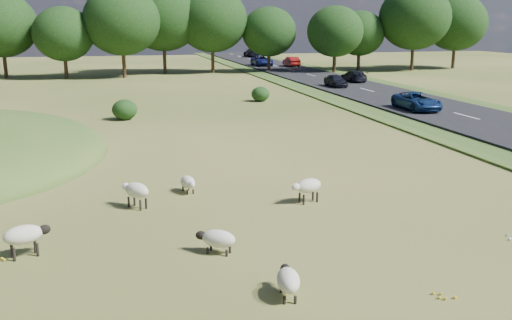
{
  "coord_description": "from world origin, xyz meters",
  "views": [
    {
      "loc": [
        -3.59,
        -18.19,
        6.55
      ],
      "look_at": [
        2.0,
        4.0,
        1.0
      ],
      "focal_mm": 40.0,
      "sensor_mm": 36.0,
      "label": 1
    }
  ],
  "objects_px": {
    "sheep_0": "(308,186)",
    "sheep_3": "(217,239)",
    "sheep_4": "(288,280)",
    "car_5": "(354,76)",
    "car_0": "(291,62)",
    "sheep_2": "(136,190)",
    "car_2": "(336,81)",
    "car_4": "(251,53)",
    "sheep_1": "(25,235)",
    "sheep_5": "(188,182)",
    "car_7": "(417,101)",
    "car_3": "(262,61)"
  },
  "relations": [
    {
      "from": "sheep_0",
      "to": "car_7",
      "type": "height_order",
      "value": "car_7"
    },
    {
      "from": "sheep_1",
      "to": "car_4",
      "type": "distance_m",
      "value": 92.7
    },
    {
      "from": "sheep_1",
      "to": "sheep_5",
      "type": "height_order",
      "value": "sheep_1"
    },
    {
      "from": "car_0",
      "to": "car_4",
      "type": "height_order",
      "value": "car_4"
    },
    {
      "from": "car_0",
      "to": "car_5",
      "type": "xyz_separation_m",
      "value": [
        0.0,
        -22.38,
        -0.09
      ]
    },
    {
      "from": "sheep_0",
      "to": "car_2",
      "type": "distance_m",
      "value": 37.4
    },
    {
      "from": "car_0",
      "to": "sheep_1",
      "type": "bearing_deg",
      "value": 66.17
    },
    {
      "from": "sheep_3",
      "to": "sheep_5",
      "type": "xyz_separation_m",
      "value": [
        -0.02,
        6.26,
        -0.03
      ]
    },
    {
      "from": "sheep_2",
      "to": "car_3",
      "type": "xyz_separation_m",
      "value": [
        21.08,
        62.4,
        0.33
      ]
    },
    {
      "from": "sheep_0",
      "to": "sheep_1",
      "type": "xyz_separation_m",
      "value": [
        -9.47,
        -2.81,
        0.02
      ]
    },
    {
      "from": "sheep_5",
      "to": "car_7",
      "type": "height_order",
      "value": "car_7"
    },
    {
      "from": "car_2",
      "to": "car_5",
      "type": "relative_size",
      "value": 0.86
    },
    {
      "from": "sheep_2",
      "to": "sheep_3",
      "type": "relative_size",
      "value": 1.02
    },
    {
      "from": "sheep_1",
      "to": "car_7",
      "type": "relative_size",
      "value": 0.3
    },
    {
      "from": "car_4",
      "to": "car_7",
      "type": "height_order",
      "value": "car_4"
    },
    {
      "from": "sheep_3",
      "to": "sheep_2",
      "type": "bearing_deg",
      "value": -33.62
    },
    {
      "from": "sheep_5",
      "to": "car_2",
      "type": "height_order",
      "value": "car_2"
    },
    {
      "from": "sheep_0",
      "to": "sheep_3",
      "type": "height_order",
      "value": "sheep_0"
    },
    {
      "from": "sheep_0",
      "to": "car_4",
      "type": "height_order",
      "value": "car_4"
    },
    {
      "from": "sheep_2",
      "to": "car_0",
      "type": "bearing_deg",
      "value": -61.11
    },
    {
      "from": "car_5",
      "to": "car_7",
      "type": "bearing_deg",
      "value": 79.32
    },
    {
      "from": "sheep_3",
      "to": "car_0",
      "type": "distance_m",
      "value": 68.72
    },
    {
      "from": "sheep_0",
      "to": "car_5",
      "type": "relative_size",
      "value": 0.32
    },
    {
      "from": "sheep_1",
      "to": "car_3",
      "type": "xyz_separation_m",
      "value": [
        24.35,
        66.14,
        0.32
      ]
    },
    {
      "from": "car_2",
      "to": "car_4",
      "type": "xyz_separation_m",
      "value": [
        3.8,
        51.2,
        0.14
      ]
    },
    {
      "from": "sheep_5",
      "to": "car_5",
      "type": "bearing_deg",
      "value": 136.95
    },
    {
      "from": "sheep_3",
      "to": "car_4",
      "type": "xyz_separation_m",
      "value": [
        22.79,
        89.4,
        0.55
      ]
    },
    {
      "from": "sheep_2",
      "to": "car_3",
      "type": "bearing_deg",
      "value": -57.26
    },
    {
      "from": "car_3",
      "to": "sheep_1",
      "type": "bearing_deg",
      "value": -110.21
    },
    {
      "from": "sheep_4",
      "to": "car_0",
      "type": "xyz_separation_m",
      "value": [
        21.62,
        67.94,
        0.49
      ]
    },
    {
      "from": "sheep_1",
      "to": "car_5",
      "type": "relative_size",
      "value": 0.33
    },
    {
      "from": "car_2",
      "to": "sheep_5",
      "type": "bearing_deg",
      "value": -120.77
    },
    {
      "from": "sheep_5",
      "to": "car_5",
      "type": "xyz_separation_m",
      "value": [
        22.82,
        36.18,
        0.44
      ]
    },
    {
      "from": "sheep_0",
      "to": "sheep_1",
      "type": "height_order",
      "value": "sheep_1"
    },
    {
      "from": "sheep_4",
      "to": "car_4",
      "type": "xyz_separation_m",
      "value": [
        21.62,
        92.51,
        0.54
      ]
    },
    {
      "from": "sheep_5",
      "to": "car_4",
      "type": "xyz_separation_m",
      "value": [
        22.82,
        83.14,
        0.58
      ]
    },
    {
      "from": "sheep_0",
      "to": "sheep_2",
      "type": "height_order",
      "value": "sheep_2"
    },
    {
      "from": "sheep_0",
      "to": "sheep_5",
      "type": "height_order",
      "value": "sheep_0"
    },
    {
      "from": "car_0",
      "to": "sheep_5",
      "type": "bearing_deg",
      "value": 68.71
    },
    {
      "from": "sheep_3",
      "to": "car_4",
      "type": "distance_m",
      "value": 92.26
    },
    {
      "from": "car_3",
      "to": "car_7",
      "type": "height_order",
      "value": "car_3"
    },
    {
      "from": "car_5",
      "to": "sheep_0",
      "type": "bearing_deg",
      "value": 64.15
    },
    {
      "from": "car_4",
      "to": "sheep_3",
      "type": "bearing_deg",
      "value": 75.7
    },
    {
      "from": "car_3",
      "to": "car_5",
      "type": "xyz_separation_m",
      "value": [
        3.8,
        -24.78,
        -0.13
      ]
    },
    {
      "from": "sheep_2",
      "to": "car_3",
      "type": "relative_size",
      "value": 0.24
    },
    {
      "from": "car_0",
      "to": "car_7",
      "type": "bearing_deg",
      "value": 84.89
    },
    {
      "from": "car_3",
      "to": "car_4",
      "type": "xyz_separation_m",
      "value": [
        3.8,
        22.18,
        0.02
      ]
    },
    {
      "from": "sheep_1",
      "to": "car_5",
      "type": "xyz_separation_m",
      "value": [
        28.15,
        41.36,
        0.19
      ]
    },
    {
      "from": "car_3",
      "to": "sheep_4",
      "type": "bearing_deg",
      "value": -104.22
    },
    {
      "from": "sheep_4",
      "to": "car_5",
      "type": "bearing_deg",
      "value": -16.13
    }
  ]
}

